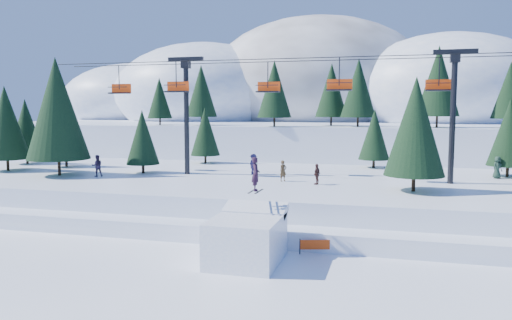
% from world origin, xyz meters
% --- Properties ---
extents(ground, '(160.00, 160.00, 0.00)m').
position_xyz_m(ground, '(0.00, 0.00, 0.00)').
color(ground, white).
rests_on(ground, ground).
extents(mid_shelf, '(70.00, 22.00, 2.50)m').
position_xyz_m(mid_shelf, '(0.00, 18.00, 1.25)').
color(mid_shelf, white).
rests_on(mid_shelf, ground).
extents(berm, '(70.00, 6.00, 1.10)m').
position_xyz_m(berm, '(0.00, 8.00, 0.55)').
color(berm, white).
rests_on(berm, ground).
extents(mountain_ridge, '(119.00, 60.66, 26.46)m').
position_xyz_m(mountain_ridge, '(-5.08, 73.36, 9.64)').
color(mountain_ridge, white).
rests_on(mountain_ridge, ground).
extents(jump_kicker, '(3.62, 4.94, 5.59)m').
position_xyz_m(jump_kicker, '(1.02, 2.39, 1.35)').
color(jump_kicker, white).
rests_on(jump_kicker, ground).
extents(chairlift, '(46.00, 3.21, 10.28)m').
position_xyz_m(chairlift, '(1.79, 18.05, 9.32)').
color(chairlift, black).
rests_on(chairlift, mid_shelf).
extents(conifer_stand, '(62.66, 17.43, 10.22)m').
position_xyz_m(conifer_stand, '(1.42, 17.89, 7.05)').
color(conifer_stand, black).
rests_on(conifer_stand, mid_shelf).
extents(distant_skiers, '(34.00, 8.64, 1.86)m').
position_xyz_m(distant_skiers, '(-0.93, 17.77, 3.40)').
color(distant_skiers, '#2F2139').
rests_on(distant_skiers, mid_shelf).
extents(banner_near, '(2.75, 0.84, 0.90)m').
position_xyz_m(banner_near, '(4.90, 4.93, 0.54)').
color(banner_near, black).
rests_on(banner_near, ground).
extents(banner_far, '(2.85, 0.30, 0.90)m').
position_xyz_m(banner_far, '(8.71, 6.65, 0.54)').
color(banner_far, black).
rests_on(banner_far, ground).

